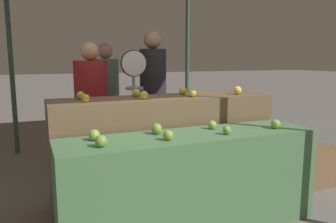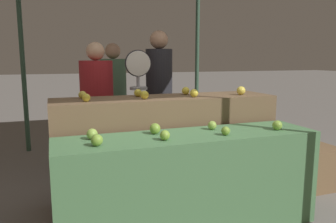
% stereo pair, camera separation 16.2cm
% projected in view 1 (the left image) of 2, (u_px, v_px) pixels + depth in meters
% --- Properties ---
extents(display_counter_front, '(2.18, 0.55, 0.82)m').
position_uv_depth(display_counter_front, '(191.00, 182.00, 2.75)').
color(display_counter_front, '#4C7A4C').
rests_on(display_counter_front, ground_plane).
extents(display_counter_back, '(2.18, 0.55, 1.06)m').
position_uv_depth(display_counter_back, '(164.00, 149.00, 3.28)').
color(display_counter_back, brown).
rests_on(display_counter_back, ground_plane).
extents(apple_front_0, '(0.09, 0.09, 0.09)m').
position_uv_depth(apple_front_0, '(101.00, 141.00, 2.29)').
color(apple_front_0, '#7AA338').
rests_on(apple_front_0, display_counter_front).
extents(apple_front_1, '(0.08, 0.08, 0.08)m').
position_uv_depth(apple_front_1, '(168.00, 135.00, 2.48)').
color(apple_front_1, '#84AD3D').
rests_on(apple_front_1, display_counter_front).
extents(apple_front_2, '(0.07, 0.07, 0.07)m').
position_uv_depth(apple_front_2, '(227.00, 130.00, 2.67)').
color(apple_front_2, '#7AA338').
rests_on(apple_front_2, display_counter_front).
extents(apple_front_3, '(0.08, 0.08, 0.08)m').
position_uv_depth(apple_front_3, '(276.00, 124.00, 2.89)').
color(apple_front_3, '#84AD3D').
rests_on(apple_front_3, display_counter_front).
extents(apple_front_4, '(0.08, 0.08, 0.08)m').
position_uv_depth(apple_front_4, '(94.00, 135.00, 2.48)').
color(apple_front_4, '#8EB247').
rests_on(apple_front_4, display_counter_front).
extents(apple_front_5, '(0.09, 0.09, 0.09)m').
position_uv_depth(apple_front_5, '(157.00, 129.00, 2.68)').
color(apple_front_5, '#7AA338').
rests_on(apple_front_5, display_counter_front).
extents(apple_front_6, '(0.08, 0.08, 0.08)m').
position_uv_depth(apple_front_6, '(212.00, 125.00, 2.88)').
color(apple_front_6, '#8EB247').
rests_on(apple_front_6, display_counter_front).
extents(apple_back_0, '(0.07, 0.07, 0.07)m').
position_uv_depth(apple_back_0, '(86.00, 98.00, 2.79)').
color(apple_back_0, gold).
rests_on(apple_back_0, display_counter_back).
extents(apple_back_1, '(0.08, 0.08, 0.08)m').
position_uv_depth(apple_back_1, '(144.00, 95.00, 2.99)').
color(apple_back_1, gold).
rests_on(apple_back_1, display_counter_back).
extents(apple_back_2, '(0.08, 0.08, 0.08)m').
position_uv_depth(apple_back_2, '(192.00, 93.00, 3.17)').
color(apple_back_2, gold).
rests_on(apple_back_2, display_counter_back).
extents(apple_back_3, '(0.09, 0.09, 0.09)m').
position_uv_depth(apple_back_3, '(237.00, 90.00, 3.40)').
color(apple_back_3, yellow).
rests_on(apple_back_3, display_counter_back).
extents(apple_back_4, '(0.07, 0.07, 0.07)m').
position_uv_depth(apple_back_4, '(80.00, 95.00, 2.98)').
color(apple_back_4, gold).
rests_on(apple_back_4, display_counter_back).
extents(apple_back_5, '(0.08, 0.08, 0.08)m').
position_uv_depth(apple_back_5, '(136.00, 93.00, 3.18)').
color(apple_back_5, gold).
rests_on(apple_back_5, display_counter_back).
extents(apple_back_6, '(0.08, 0.08, 0.08)m').
position_uv_depth(apple_back_6, '(183.00, 91.00, 3.39)').
color(apple_back_6, gold).
rests_on(apple_back_6, display_counter_back).
extents(produce_scale, '(0.30, 0.20, 1.53)m').
position_uv_depth(produce_scale, '(134.00, 87.00, 3.68)').
color(produce_scale, '#99999E').
rests_on(produce_scale, ground_plane).
extents(person_vendor_at_scale, '(0.49, 0.49, 1.62)m').
position_uv_depth(person_vendor_at_scale, '(92.00, 102.00, 3.83)').
color(person_vendor_at_scale, '#2D2D38').
rests_on(person_vendor_at_scale, ground_plane).
extents(person_customer_left, '(0.49, 0.49, 1.64)m').
position_uv_depth(person_customer_left, '(106.00, 93.00, 4.60)').
color(person_customer_left, '#2D2D38').
rests_on(person_customer_left, ground_plane).
extents(person_customer_right, '(0.46, 0.46, 1.79)m').
position_uv_depth(person_customer_right, '(153.00, 89.00, 4.27)').
color(person_customer_right, '#2D2D38').
rests_on(person_customer_right, ground_plane).
extents(wooden_crate_side, '(0.46, 0.46, 0.46)m').
position_uv_depth(wooden_crate_side, '(307.00, 164.00, 3.77)').
color(wooden_crate_side, brown).
rests_on(wooden_crate_side, ground_plane).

